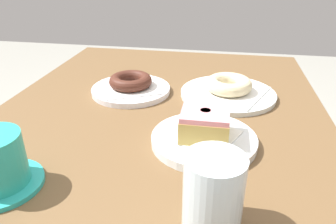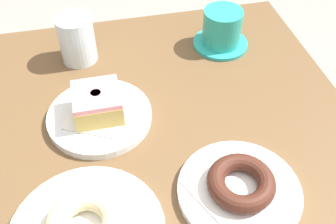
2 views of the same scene
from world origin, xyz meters
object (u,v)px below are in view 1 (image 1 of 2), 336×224
plate_glazed_square (204,140)px  plate_sugar_ring (228,94)px  donut_chocolate_ring (131,81)px  donut_sugar_ring (229,84)px  donut_glazed_square (205,123)px  water_glass (213,192)px  plate_chocolate_ring (131,90)px

plate_glazed_square → plate_sugar_ring: plate_glazed_square is taller
donut_chocolate_ring → donut_sugar_ring: donut_sugar_ring is taller
donut_glazed_square → water_glass: water_glass is taller
plate_sugar_ring → donut_sugar_ring: 0.02m
donut_glazed_square → donut_sugar_ring: 0.23m
donut_glazed_square → plate_sugar_ring: 0.23m
donut_glazed_square → plate_glazed_square: bearing=0.0°
donut_glazed_square → donut_chocolate_ring: bearing=43.3°
plate_glazed_square → donut_sugar_ring: 0.23m
plate_glazed_square → donut_chocolate_ring: (0.21, 0.19, 0.02)m
donut_chocolate_ring → water_glass: 0.45m
plate_glazed_square → donut_glazed_square: 0.04m
plate_sugar_ring → water_glass: (-0.41, 0.02, 0.04)m
plate_glazed_square → plate_chocolate_ring: plate_glazed_square is taller
plate_chocolate_ring → donut_sugar_ring: donut_sugar_ring is taller
donut_glazed_square → donut_chocolate_ring: 0.28m
plate_glazed_square → water_glass: size_ratio=1.88×
plate_glazed_square → water_glass: water_glass is taller
donut_sugar_ring → water_glass: (-0.41, 0.02, 0.02)m
plate_glazed_square → donut_sugar_ring: bearing=-10.5°
donut_chocolate_ring → plate_sugar_ring: 0.24m
plate_chocolate_ring → donut_sugar_ring: bearing=-85.8°
donut_glazed_square → donut_sugar_ring: size_ratio=0.76×
plate_glazed_square → water_glass: bearing=-173.1°
plate_glazed_square → donut_sugar_ring: donut_sugar_ring is taller
donut_glazed_square → water_glass: 0.19m
donut_glazed_square → water_glass: size_ratio=0.83×
plate_glazed_square → donut_chocolate_ring: donut_chocolate_ring is taller
donut_chocolate_ring → water_glass: bearing=-151.3°
plate_glazed_square → plate_chocolate_ring: 0.28m
donut_glazed_square → donut_chocolate_ring: (0.21, 0.19, -0.01)m
water_glass → donut_sugar_ring: bearing=-2.6°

